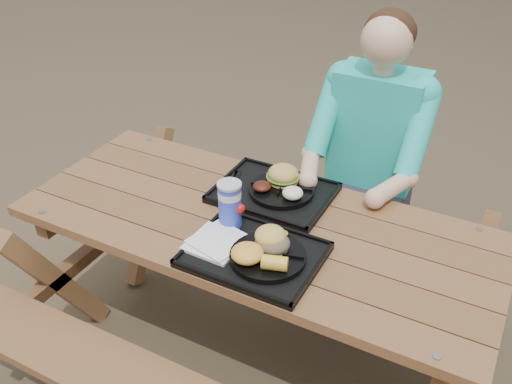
% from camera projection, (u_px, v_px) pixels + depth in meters
% --- Properties ---
extents(ground, '(60.00, 60.00, 0.00)m').
position_uv_depth(ground, '(256.00, 357.00, 2.54)').
color(ground, '#999999').
rests_on(ground, ground).
extents(picnic_table, '(1.80, 1.49, 0.75)m').
position_uv_depth(picnic_table, '(256.00, 295.00, 2.34)').
color(picnic_table, '#999999').
rests_on(picnic_table, ground).
extents(tray_near, '(0.45, 0.35, 0.02)m').
position_uv_depth(tray_near, '(254.00, 255.00, 1.95)').
color(tray_near, black).
rests_on(tray_near, picnic_table).
extents(tray_far, '(0.45, 0.35, 0.02)m').
position_uv_depth(tray_far, '(273.00, 194.00, 2.27)').
color(tray_far, black).
rests_on(tray_far, picnic_table).
extents(plate_near, '(0.26, 0.26, 0.02)m').
position_uv_depth(plate_near, '(268.00, 257.00, 1.91)').
color(plate_near, black).
rests_on(plate_near, tray_near).
extents(plate_far, '(0.26, 0.26, 0.02)m').
position_uv_depth(plate_far, '(281.00, 190.00, 2.26)').
color(plate_far, black).
rests_on(plate_far, tray_far).
extents(napkin_stack, '(0.19, 0.19, 0.02)m').
position_uv_depth(napkin_stack, '(215.00, 242.00, 1.98)').
color(napkin_stack, white).
rests_on(napkin_stack, tray_near).
extents(soda_cup, '(0.08, 0.08, 0.17)m').
position_uv_depth(soda_cup, '(230.00, 206.00, 2.04)').
color(soda_cup, '#192FBD').
rests_on(soda_cup, tray_near).
extents(condiment_bbq, '(0.04, 0.04, 0.03)m').
position_uv_depth(condiment_bbq, '(271.00, 230.00, 2.03)').
color(condiment_bbq, black).
rests_on(condiment_bbq, tray_near).
extents(condiment_mustard, '(0.05, 0.05, 0.03)m').
position_uv_depth(condiment_mustard, '(283.00, 236.00, 2.00)').
color(condiment_mustard, orange).
rests_on(condiment_mustard, tray_near).
extents(sandwich, '(0.11, 0.11, 0.12)m').
position_uv_depth(sandwich, '(273.00, 235.00, 1.90)').
color(sandwich, '#E2B04F').
rests_on(sandwich, plate_near).
extents(mac_cheese, '(0.11, 0.11, 0.05)m').
position_uv_depth(mac_cheese, '(247.00, 253.00, 1.87)').
color(mac_cheese, yellow).
rests_on(mac_cheese, plate_near).
extents(corn_cob, '(0.10, 0.10, 0.05)m').
position_uv_depth(corn_cob, '(275.00, 263.00, 1.83)').
color(corn_cob, yellow).
rests_on(corn_cob, plate_near).
extents(cutlery_far, '(0.08, 0.14, 0.01)m').
position_uv_depth(cutlery_far, '(236.00, 180.00, 2.34)').
color(cutlery_far, black).
rests_on(cutlery_far, tray_far).
extents(burger, '(0.12, 0.12, 0.11)m').
position_uv_depth(burger, '(283.00, 170.00, 2.26)').
color(burger, gold).
rests_on(burger, plate_far).
extents(baked_beans, '(0.07, 0.07, 0.03)m').
position_uv_depth(baked_beans, '(262.00, 186.00, 2.23)').
color(baked_beans, '#47180E').
rests_on(baked_beans, plate_far).
extents(potato_salad, '(0.08, 0.08, 0.04)m').
position_uv_depth(potato_salad, '(293.00, 193.00, 2.18)').
color(potato_salad, white).
rests_on(potato_salad, plate_far).
extents(diner, '(0.48, 0.84, 1.28)m').
position_uv_depth(diner, '(370.00, 174.00, 2.63)').
color(diner, teal).
rests_on(diner, ground).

